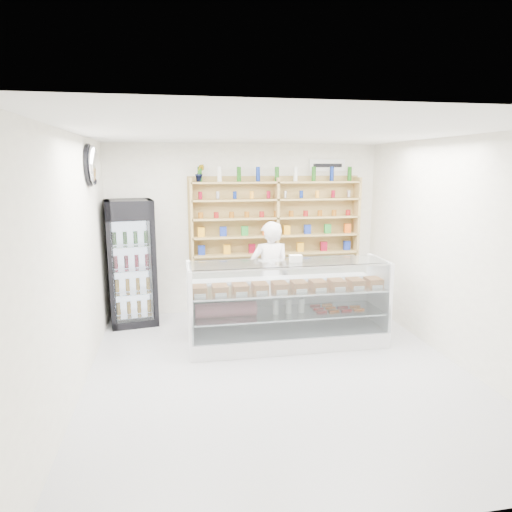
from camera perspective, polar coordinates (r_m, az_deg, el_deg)
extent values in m
plane|color=#B0B0B5|center=(5.70, 2.80, -14.18)|extent=(5.00, 5.00, 0.00)
plane|color=white|center=(5.16, 3.10, 15.16)|extent=(5.00, 5.00, 0.00)
plane|color=white|center=(7.68, -1.35, 3.39)|extent=(4.50, 0.00, 4.50)
plane|color=white|center=(2.97, 14.25, -9.70)|extent=(4.50, 0.00, 4.50)
plane|color=white|center=(5.23, -21.84, -1.12)|extent=(0.00, 5.00, 5.00)
plane|color=white|center=(6.17, 23.74, 0.51)|extent=(0.00, 5.00, 5.00)
cube|color=white|center=(6.45, 3.92, -10.00)|extent=(2.71, 0.77, 0.23)
cube|color=white|center=(6.64, 3.21, -5.73)|extent=(2.71, 0.05, 0.57)
cube|color=silver|center=(6.33, 3.96, -7.07)|extent=(2.60, 0.67, 0.02)
cube|color=silver|center=(6.24, 4.00, -4.16)|extent=(2.65, 0.71, 0.02)
cube|color=silver|center=(5.92, 4.87, -5.96)|extent=(2.65, 0.11, 0.94)
cube|color=silver|center=(6.10, 4.15, -0.84)|extent=(2.65, 0.54, 0.01)
imported|color=silver|center=(6.87, 1.77, -2.45)|extent=(0.60, 0.40, 1.65)
cube|color=black|center=(7.33, -15.31, -0.79)|extent=(0.79, 0.78, 1.94)
cube|color=#270539|center=(6.90, -16.28, 5.38)|extent=(0.68, 0.13, 0.27)
cube|color=silver|center=(7.03, -15.90, -2.05)|extent=(0.58, 0.10, 1.53)
cube|color=tan|center=(7.41, -8.07, 4.48)|extent=(0.04, 0.28, 1.33)
cube|color=tan|center=(7.59, 2.58, 4.74)|extent=(0.04, 0.28, 1.33)
cube|color=tan|center=(8.02, 12.41, 4.84)|extent=(0.04, 0.28, 1.33)
cube|color=tan|center=(7.68, 2.54, 0.36)|extent=(2.80, 0.28, 0.03)
cube|color=tan|center=(7.63, 2.56, 2.57)|extent=(2.80, 0.28, 0.03)
cube|color=tan|center=(7.59, 2.58, 4.81)|extent=(2.80, 0.28, 0.03)
cube|color=tan|center=(7.56, 2.60, 7.07)|extent=(2.80, 0.28, 0.03)
cube|color=tan|center=(7.55, 2.62, 9.19)|extent=(2.80, 0.28, 0.03)
imported|color=#1E6626|center=(7.36, -7.05, 10.25)|extent=(0.16, 0.13, 0.27)
ellipsoid|color=silver|center=(6.29, -19.68, 10.63)|extent=(0.15, 0.50, 0.50)
cube|color=white|center=(7.92, 8.90, 11.12)|extent=(0.62, 0.03, 0.20)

